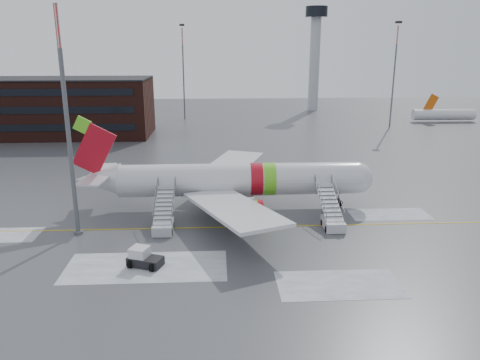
{
  "coord_description": "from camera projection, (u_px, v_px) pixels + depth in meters",
  "views": [
    {
      "loc": [
        0.23,
        -47.56,
        18.44
      ],
      "look_at": [
        2.89,
        3.29,
        4.0
      ],
      "focal_mm": 35.0,
      "sensor_mm": 36.0,
      "label": 1
    }
  ],
  "objects": [
    {
      "name": "ground",
      "position": [
        215.0,
        224.0,
        50.71
      ],
      "size": [
        260.0,
        260.0,
        0.0
      ],
      "primitive_type": "plane",
      "color": "#494C4F",
      "rests_on": "ground"
    },
    {
      "name": "terminal_building",
      "position": [
        3.0,
        107.0,
        99.57
      ],
      "size": [
        62.0,
        16.11,
        12.3
      ],
      "color": "#3F1E16",
      "rests_on": "ground"
    },
    {
      "name": "control_tower",
      "position": [
        315.0,
        47.0,
        138.37
      ],
      "size": [
        6.4,
        6.4,
        30.0
      ],
      "color": "#B2B5BA",
      "rests_on": "ground"
    },
    {
      "name": "pushback_tug",
      "position": [
        143.0,
        258.0,
        40.83
      ],
      "size": [
        3.33,
        2.95,
        1.69
      ],
      "color": "black",
      "rests_on": "ground"
    },
    {
      "name": "airstair_fwd",
      "position": [
        332.0,
        217.0,
        49.85
      ],
      "size": [
        2.05,
        7.7,
        3.48
      ],
      "color": "silver",
      "rests_on": "ground"
    },
    {
      "name": "light_mast_near",
      "position": [
        67.0,
        116.0,
        44.78
      ],
      "size": [
        1.2,
        1.2,
        23.25
      ],
      "color": "#595B60",
      "rests_on": "ground"
    },
    {
      "name": "light_mast_far_n",
      "position": [
        183.0,
        66.0,
        121.47
      ],
      "size": [
        1.2,
        1.2,
        24.25
      ],
      "color": "#595B60",
      "rests_on": "ground"
    },
    {
      "name": "light_mast_far_ne",
      "position": [
        395.0,
        68.0,
        108.62
      ],
      "size": [
        1.2,
        1.2,
        24.25
      ],
      "color": "#595B60",
      "rests_on": "ground"
    },
    {
      "name": "distant_aircraft",
      "position": [
        468.0,
        125.0,
        115.35
      ],
      "size": [
        35.0,
        18.0,
        8.0
      ],
      "primitive_type": null,
      "color": "#D8590C",
      "rests_on": "ground"
    },
    {
      "name": "airstair_aft",
      "position": [
        164.0,
        220.0,
        48.95
      ],
      "size": [
        2.05,
        7.7,
        3.48
      ],
      "color": "#ADB0B5",
      "rests_on": "ground"
    },
    {
      "name": "airliner",
      "position": [
        231.0,
        180.0,
        54.95
      ],
      "size": [
        35.03,
        32.97,
        11.18
      ],
      "color": "silver",
      "rests_on": "ground"
    }
  ]
}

